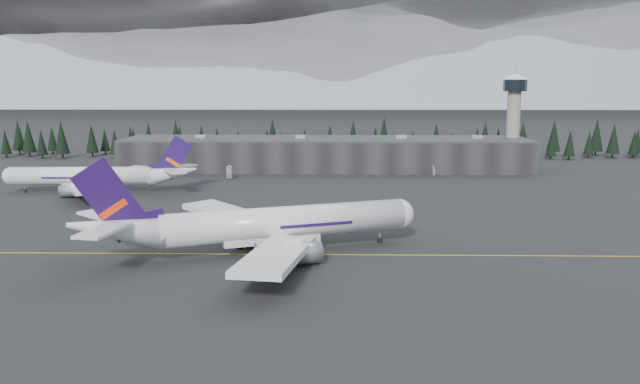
{
  "coord_description": "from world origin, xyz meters",
  "views": [
    {
      "loc": [
        3.07,
        -123.7,
        34.1
      ],
      "look_at": [
        0.0,
        20.0,
        9.0
      ],
      "focal_mm": 35.0,
      "sensor_mm": 36.0,
      "label": 1
    }
  ],
  "objects_px": {
    "terminal": "(326,154)",
    "jet_main": "(256,225)",
    "jet_parked": "(99,176)",
    "gse_vehicle_a": "(230,177)",
    "gse_vehicle_b": "(434,174)",
    "control_tower": "(514,111)"
  },
  "relations": [
    {
      "from": "terminal",
      "to": "gse_vehicle_a",
      "type": "height_order",
      "value": "terminal"
    },
    {
      "from": "gse_vehicle_a",
      "to": "control_tower",
      "type": "bearing_deg",
      "value": 25.78
    },
    {
      "from": "control_tower",
      "to": "gse_vehicle_b",
      "type": "xyz_separation_m",
      "value": [
        -34.33,
        -21.1,
        -22.72
      ]
    },
    {
      "from": "terminal",
      "to": "jet_main",
      "type": "distance_m",
      "value": 127.13
    },
    {
      "from": "gse_vehicle_a",
      "to": "gse_vehicle_b",
      "type": "height_order",
      "value": "gse_vehicle_a"
    },
    {
      "from": "terminal",
      "to": "jet_main",
      "type": "height_order",
      "value": "jet_main"
    },
    {
      "from": "terminal",
      "to": "control_tower",
      "type": "distance_m",
      "value": 76.98
    },
    {
      "from": "jet_parked",
      "to": "jet_main",
      "type": "bearing_deg",
      "value": 127.78
    },
    {
      "from": "terminal",
      "to": "control_tower",
      "type": "bearing_deg",
      "value": 2.29
    },
    {
      "from": "jet_parked",
      "to": "gse_vehicle_a",
      "type": "distance_m",
      "value": 46.75
    },
    {
      "from": "control_tower",
      "to": "jet_parked",
      "type": "distance_m",
      "value": 158.33
    },
    {
      "from": "jet_main",
      "to": "jet_parked",
      "type": "xyz_separation_m",
      "value": [
        -58.61,
        70.99,
        -0.78
      ]
    },
    {
      "from": "terminal",
      "to": "gse_vehicle_a",
      "type": "distance_m",
      "value": 43.94
    },
    {
      "from": "terminal",
      "to": "jet_parked",
      "type": "distance_m",
      "value": 90.13
    },
    {
      "from": "control_tower",
      "to": "gse_vehicle_b",
      "type": "distance_m",
      "value": 46.27
    },
    {
      "from": "terminal",
      "to": "jet_main",
      "type": "relative_size",
      "value": 2.33
    },
    {
      "from": "control_tower",
      "to": "jet_parked",
      "type": "height_order",
      "value": "control_tower"
    },
    {
      "from": "gse_vehicle_b",
      "to": "gse_vehicle_a",
      "type": "bearing_deg",
      "value": -90.58
    },
    {
      "from": "jet_parked",
      "to": "gse_vehicle_a",
      "type": "relative_size",
      "value": 12.51
    },
    {
      "from": "terminal",
      "to": "gse_vehicle_b",
      "type": "height_order",
      "value": "terminal"
    },
    {
      "from": "control_tower",
      "to": "gse_vehicle_b",
      "type": "relative_size",
      "value": 9.43
    },
    {
      "from": "gse_vehicle_a",
      "to": "jet_main",
      "type": "bearing_deg",
      "value": -67.01
    }
  ]
}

